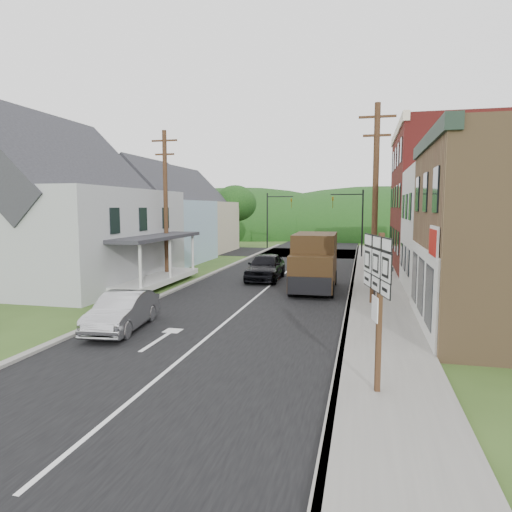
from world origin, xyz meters
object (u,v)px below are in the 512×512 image
Objects in this scene: route_sign_cluster at (378,290)px; warning_sign at (374,267)px; dark_sedan at (265,267)px; delivery_van at (314,262)px; silver_sedan at (122,312)px.

warning_sign is at bearing 74.99° from route_sign_cluster.
route_sign_cluster is 9.95m from warning_sign.
dark_sedan is at bearing 135.22° from warning_sign.
route_sign_cluster reaches higher than delivery_van.
route_sign_cluster reaches higher than silver_sedan.
dark_sedan is at bearing 96.44° from route_sign_cluster.
warning_sign is at bearing -46.85° from dark_sedan.
delivery_van reaches higher than dark_sedan.
silver_sedan is at bearing -123.08° from delivery_van.
dark_sedan is 17.65m from route_sign_cluster.
delivery_van reaches higher than warning_sign.
delivery_van reaches higher than silver_sedan.
delivery_van is 2.08× the size of warning_sign.
dark_sedan is 1.30× the size of route_sign_cluster.
route_sign_cluster is at bearing -79.40° from delivery_van.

